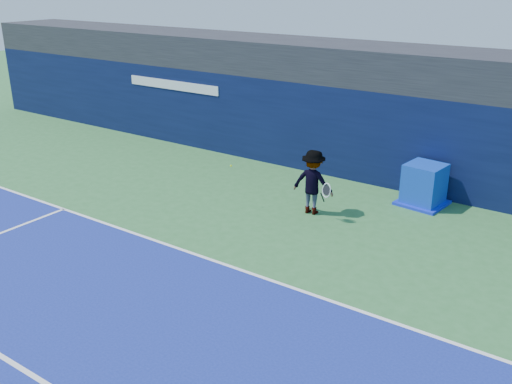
# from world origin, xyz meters

# --- Properties ---
(ground) EXTENTS (80.00, 80.00, 0.00)m
(ground) POSITION_xyz_m (0.00, 0.00, 0.00)
(ground) COLOR #316D35
(ground) RESTS_ON ground
(baseline) EXTENTS (24.00, 0.10, 0.01)m
(baseline) POSITION_xyz_m (0.00, 3.00, 0.01)
(baseline) COLOR white
(baseline) RESTS_ON ground
(service_line) EXTENTS (24.00, 0.10, 0.01)m
(service_line) POSITION_xyz_m (0.00, -2.00, 0.01)
(service_line) COLOR white
(service_line) RESTS_ON ground
(stadium_band) EXTENTS (36.00, 3.00, 1.20)m
(stadium_band) POSITION_xyz_m (0.00, 11.50, 3.60)
(stadium_band) COLOR black
(stadium_band) RESTS_ON back_wall_assembly
(back_wall_assembly) EXTENTS (36.00, 1.03, 3.00)m
(back_wall_assembly) POSITION_xyz_m (-0.00, 10.50, 1.50)
(back_wall_assembly) COLOR #091133
(back_wall_assembly) RESTS_ON ground
(equipment_cart) EXTENTS (1.42, 1.42, 1.23)m
(equipment_cart) POSITION_xyz_m (3.39, 9.35, 0.56)
(equipment_cart) COLOR #0C33AE
(equipment_cart) RESTS_ON ground
(tennis_player) EXTENTS (1.39, 0.81, 1.85)m
(tennis_player) POSITION_xyz_m (1.03, 6.91, 0.93)
(tennis_player) COLOR silver
(tennis_player) RESTS_ON ground
(tennis_ball) EXTENTS (0.06, 0.06, 0.06)m
(tennis_ball) POSITION_xyz_m (-1.12, 5.94, 1.27)
(tennis_ball) COLOR #B9DC18
(tennis_ball) RESTS_ON ground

